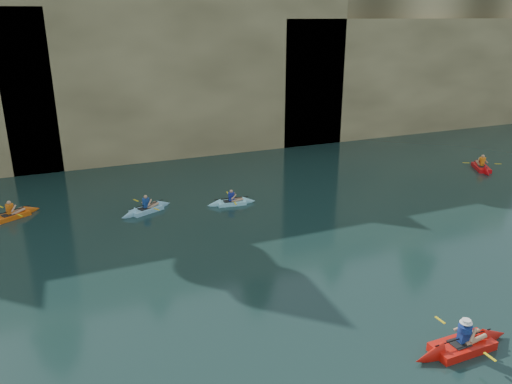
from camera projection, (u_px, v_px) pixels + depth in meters
name	position (u px, v px, depth m)	size (l,w,h in m)	color
ground	(320.00, 321.00, 16.62)	(160.00, 160.00, 0.00)	black
cliff	(141.00, 63.00, 40.73)	(70.00, 16.00, 12.00)	tan
cliff_slab_center	(189.00, 75.00, 35.12)	(24.00, 2.40, 11.40)	tan
cliff_slab_east	(416.00, 74.00, 42.65)	(26.00, 2.40, 9.84)	tan
sea_cave_center	(108.00, 142.00, 33.73)	(3.50, 1.00, 3.20)	black
sea_cave_east	(293.00, 117.00, 38.61)	(5.00, 1.00, 4.50)	black
main_kayaker	(462.00, 345.00, 15.12)	(3.56, 2.41, 1.32)	red
kayaker_orange	(11.00, 216.00, 25.04)	(3.03, 2.13, 1.17)	#D8550D
kayaker_ltblue_near	(231.00, 202.00, 26.88)	(2.73, 2.11, 1.05)	#96E8FC
kayaker_red_far	(481.00, 167.00, 33.09)	(2.32, 3.31, 1.24)	red
kayaker_ltblue_mid	(147.00, 209.00, 25.88)	(3.04, 2.12, 1.15)	#87C5E2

